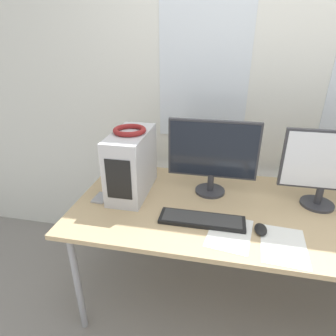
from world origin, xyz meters
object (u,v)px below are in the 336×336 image
object	(u,v)px
headphones	(130,130)
monitor_main	(213,154)
mouse	(261,229)
cell_phone	(101,198)
pc_tower	(132,163)
monitor_right_near	(327,166)
keyboard	(202,220)

from	to	relation	value
headphones	monitor_main	bearing A→B (deg)	10.12
headphones	mouse	distance (m)	0.91
mouse	cell_phone	distance (m)	0.95
headphones	cell_phone	distance (m)	0.46
pc_tower	mouse	distance (m)	0.84
monitor_right_near	keyboard	bearing A→B (deg)	-155.34
monitor_main	monitor_right_near	world-z (taller)	monitor_main
pc_tower	cell_phone	size ratio (longest dim) A/B	3.65
keyboard	pc_tower	bearing A→B (deg)	152.52
headphones	keyboard	distance (m)	0.66
headphones	cell_phone	size ratio (longest dim) A/B	1.56
monitor_right_near	keyboard	xyz separation A→B (m)	(-0.66, -0.30, -0.24)
headphones	monitor_right_near	distance (m)	1.14
pc_tower	headphones	distance (m)	0.21
headphones	cell_phone	bearing A→B (deg)	-142.07
pc_tower	mouse	world-z (taller)	pc_tower
pc_tower	monitor_right_near	size ratio (longest dim) A/B	0.93
keyboard	mouse	distance (m)	0.31
pc_tower	monitor_main	xyz separation A→B (m)	(0.49, 0.09, 0.07)
pc_tower	cell_phone	distance (m)	0.29
keyboard	cell_phone	bearing A→B (deg)	169.80
monitor_main	mouse	world-z (taller)	monitor_main
pc_tower	mouse	xyz separation A→B (m)	(0.77, -0.27, -0.19)
monitor_right_near	keyboard	size ratio (longest dim) A/B	1.06
monitor_right_near	cell_phone	distance (m)	1.33
headphones	pc_tower	bearing A→B (deg)	-90.00
cell_phone	headphones	bearing A→B (deg)	40.30
headphones	mouse	size ratio (longest dim) A/B	1.87
monitor_main	monitor_right_near	xyz separation A→B (m)	(0.63, -0.03, -0.01)
headphones	cell_phone	xyz separation A→B (m)	(-0.17, -0.13, -0.41)
keyboard	mouse	size ratio (longest dim) A/B	4.40
monitor_main	pc_tower	bearing A→B (deg)	-169.78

